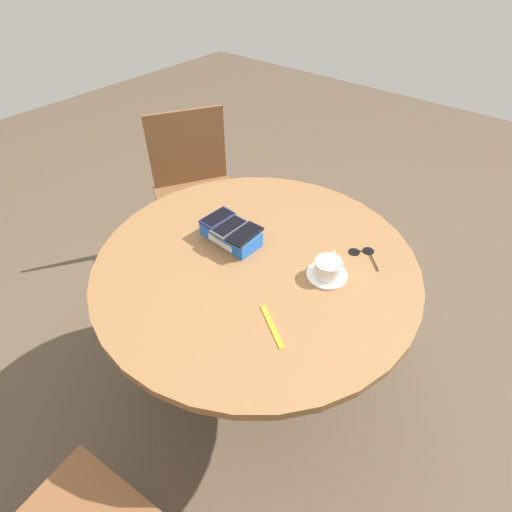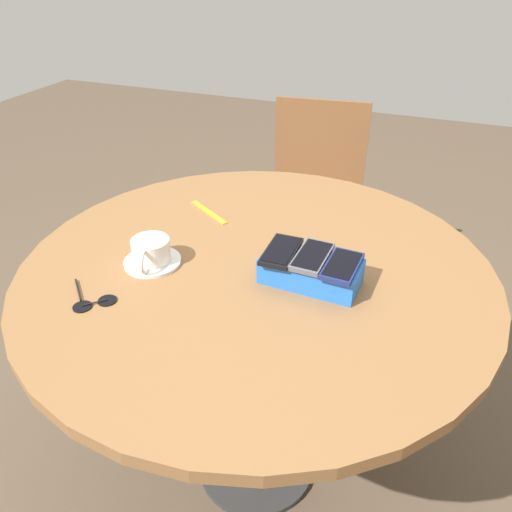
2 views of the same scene
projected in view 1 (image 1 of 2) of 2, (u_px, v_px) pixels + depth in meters
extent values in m
plane|color=brown|center=(256.00, 381.00, 1.89)|extent=(8.00, 8.00, 0.00)
cylinder|color=#2D2D2D|center=(256.00, 380.00, 1.88)|extent=(0.37, 0.37, 0.02)
cylinder|color=#2D2D2D|center=(256.00, 331.00, 1.64)|extent=(0.07, 0.07, 0.72)
cylinder|color=brown|center=(256.00, 264.00, 1.39)|extent=(1.12, 1.12, 0.03)
cube|color=blue|center=(231.00, 234.00, 1.44)|extent=(0.22, 0.12, 0.06)
cube|color=white|center=(220.00, 243.00, 1.42)|extent=(0.12, 0.01, 0.03)
cube|color=navy|center=(218.00, 218.00, 1.46)|extent=(0.07, 0.13, 0.01)
cube|color=black|center=(217.00, 216.00, 1.45)|extent=(0.06, 0.12, 0.00)
cube|color=#515156|center=(229.00, 227.00, 1.41)|extent=(0.07, 0.13, 0.01)
cube|color=black|center=(229.00, 226.00, 1.41)|extent=(0.06, 0.12, 0.00)
cube|color=black|center=(245.00, 234.00, 1.38)|extent=(0.07, 0.13, 0.01)
cube|color=black|center=(245.00, 233.00, 1.38)|extent=(0.06, 0.12, 0.00)
cylinder|color=silver|center=(327.00, 275.00, 1.32)|extent=(0.14, 0.14, 0.01)
cylinder|color=silver|center=(328.00, 268.00, 1.30)|extent=(0.09, 0.09, 0.06)
cylinder|color=brown|center=(329.00, 263.00, 1.28)|extent=(0.08, 0.08, 0.00)
torus|color=silver|center=(332.00, 259.00, 1.33)|extent=(0.02, 0.06, 0.06)
cube|color=orange|center=(272.00, 326.00, 1.16)|extent=(0.15, 0.10, 0.00)
cylinder|color=black|center=(354.00, 252.00, 1.41)|extent=(0.04, 0.04, 0.00)
cylinder|color=black|center=(368.00, 251.00, 1.41)|extent=(0.04, 0.04, 0.00)
cylinder|color=black|center=(361.00, 251.00, 1.41)|extent=(0.04, 0.04, 0.00)
cylinder|color=black|center=(374.00, 262.00, 1.36)|extent=(0.06, 0.06, 0.00)
cube|color=brown|center=(200.00, 202.00, 2.25)|extent=(0.63, 0.63, 0.02)
cube|color=brown|center=(187.00, 148.00, 2.25)|extent=(0.24, 0.38, 0.43)
cylinder|color=brown|center=(177.00, 263.00, 2.20)|extent=(0.04, 0.04, 0.42)
cylinder|color=brown|center=(248.00, 246.00, 2.30)|extent=(0.04, 0.04, 0.42)
cylinder|color=brown|center=(163.00, 221.00, 2.49)|extent=(0.04, 0.04, 0.42)
cylinder|color=brown|center=(227.00, 208.00, 2.59)|extent=(0.04, 0.04, 0.42)
cylinder|color=brown|center=(98.00, 481.00, 1.37)|extent=(0.04, 0.04, 0.41)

